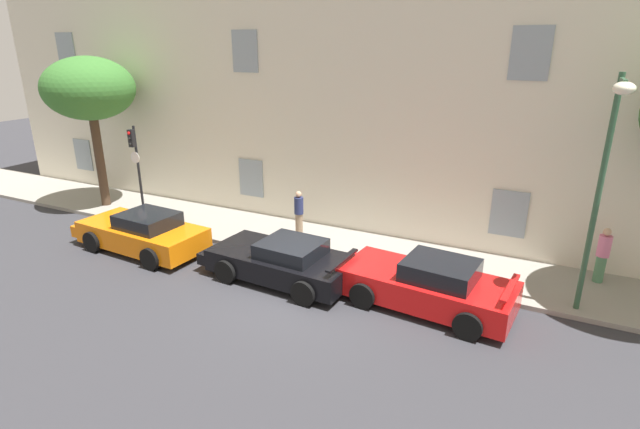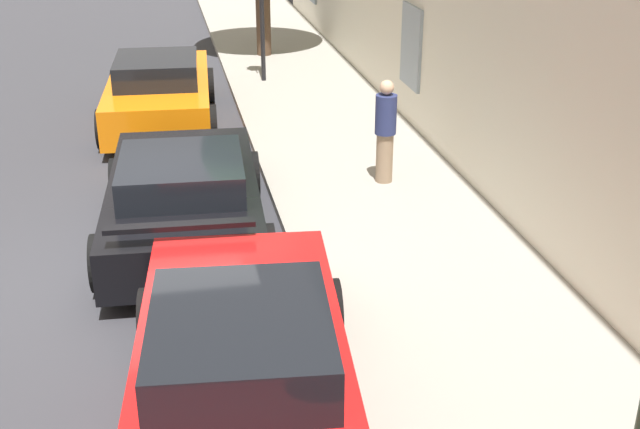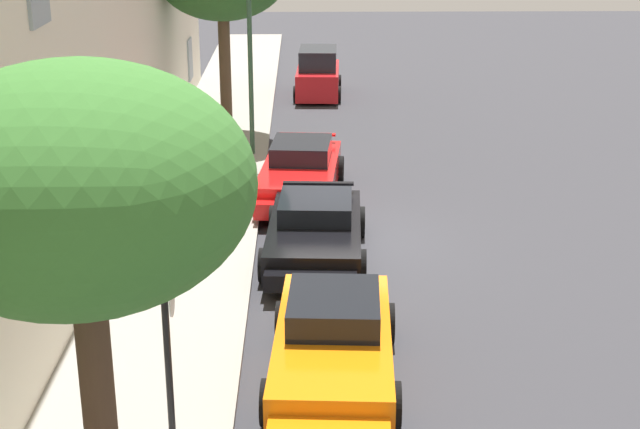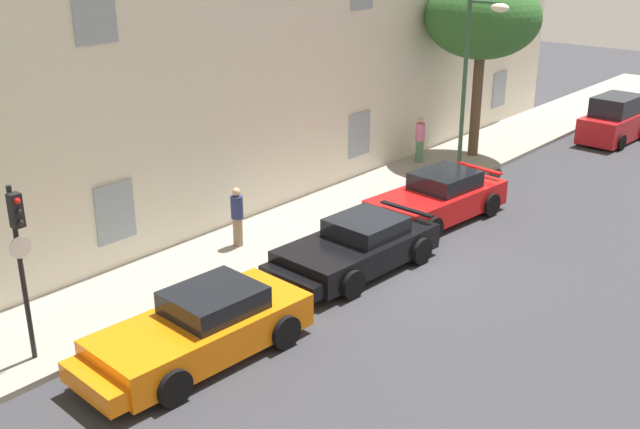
{
  "view_description": "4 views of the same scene",
  "coord_description": "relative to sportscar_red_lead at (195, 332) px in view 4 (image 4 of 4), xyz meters",
  "views": [
    {
      "loc": [
        5.99,
        -10.77,
        6.67
      ],
      "look_at": [
        -0.28,
        1.85,
        1.72
      ],
      "focal_mm": 27.28,
      "sensor_mm": 36.0,
      "label": 1
    },
    {
      "loc": [
        9.49,
        0.3,
        4.88
      ],
      "look_at": [
        0.41,
        2.12,
        0.75
      ],
      "focal_mm": 45.59,
      "sensor_mm": 36.0,
      "label": 2
    },
    {
      "loc": [
        -20.0,
        0.75,
        7.87
      ],
      "look_at": [
        -1.06,
        0.38,
        1.08
      ],
      "focal_mm": 52.52,
      "sensor_mm": 36.0,
      "label": 3
    },
    {
      "loc": [
        -14.8,
        -10.22,
        8.21
      ],
      "look_at": [
        -0.91,
        1.68,
        1.19
      ],
      "focal_mm": 42.52,
      "sensor_mm": 36.0,
      "label": 4
    }
  ],
  "objects": [
    {
      "name": "tree_near_kerb",
      "position": [
        16.03,
        2.93,
        4.48
      ],
      "size": [
        4.09,
        4.09,
        6.43
      ],
      "color": "brown",
      "rests_on": "sidewalk"
    },
    {
      "name": "traffic_light",
      "position": [
        -2.2,
        2.26,
        1.98
      ],
      "size": [
        0.44,
        0.36,
        3.61
      ],
      "color": "black",
      "rests_on": "sidewalk"
    },
    {
      "name": "sidewalk",
      "position": [
        6.37,
        3.1,
        -0.56
      ],
      "size": [
        60.0,
        3.12,
        0.14
      ],
      "primitive_type": "cube",
      "color": "gray",
      "rests_on": "ground"
    },
    {
      "name": "pedestrian_admiring",
      "position": [
        13.95,
        3.95,
        0.36
      ],
      "size": [
        0.44,
        0.44,
        1.66
      ],
      "color": "#4C7F59",
      "rests_on": "sidewalk"
    },
    {
      "name": "ground_plane",
      "position": [
        6.37,
        -0.27,
        -0.63
      ],
      "size": [
        80.0,
        80.0,
        0.0
      ],
      "primitive_type": "plane",
      "color": "#333338"
    },
    {
      "name": "sportscar_yellow_flank",
      "position": [
        5.38,
        0.22,
        -0.03
      ],
      "size": [
        4.8,
        2.4,
        1.28
      ],
      "color": "black",
      "rests_on": "ground"
    },
    {
      "name": "sportscar_red_lead",
      "position": [
        0.0,
        0.0,
        0.0
      ],
      "size": [
        4.99,
        2.33,
        1.39
      ],
      "color": "orange",
      "rests_on": "ground"
    },
    {
      "name": "building_facade",
      "position": [
        6.37,
        6.6,
        4.77
      ],
      "size": [
        36.66,
        4.37,
        10.76
      ],
      "color": "beige",
      "rests_on": "ground"
    },
    {
      "name": "pedestrian_strolling",
      "position": [
        4.36,
        3.36,
        0.35
      ],
      "size": [
        0.46,
        0.46,
        1.63
      ],
      "color": "#8C7259",
      "rests_on": "sidewalk"
    },
    {
      "name": "hatchback_parked",
      "position": [
        21.87,
        -0.13,
        0.21
      ],
      "size": [
        3.65,
        1.9,
        1.85
      ],
      "color": "red",
      "rests_on": "ground"
    },
    {
      "name": "sportscar_white_middle",
      "position": [
        9.61,
        0.56,
        0.0
      ],
      "size": [
        5.06,
        2.45,
        1.41
      ],
      "color": "red",
      "rests_on": "ground"
    },
    {
      "name": "street_lamp",
      "position": [
        13.4,
        1.56,
        3.6
      ],
      "size": [
        0.44,
        1.42,
        5.96
      ],
      "color": "#2D5138",
      "rests_on": "sidewalk"
    }
  ]
}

